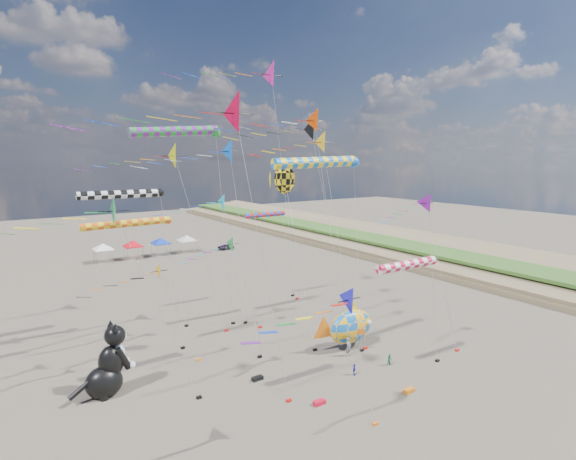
% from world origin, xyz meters
% --- Properties ---
extents(ground, '(260.00, 260.00, 0.00)m').
position_xyz_m(ground, '(0.00, 0.00, 0.00)').
color(ground, brown).
rests_on(ground, ground).
extents(delta_kite_0, '(15.48, 3.32, 28.43)m').
position_xyz_m(delta_kite_0, '(5.40, 24.74, 26.56)').
color(delta_kite_0, '#CB2088').
rests_on(delta_kite_0, ground).
extents(delta_kite_1, '(9.17, 1.83, 14.89)m').
position_xyz_m(delta_kite_1, '(8.54, 3.82, 13.63)').
color(delta_kite_1, '#771489').
rests_on(delta_kite_1, ground).
extents(delta_kite_2, '(10.67, 1.80, 14.35)m').
position_xyz_m(delta_kite_2, '(-4.17, 21.07, 13.03)').
color(delta_kite_2, '#1BBADB').
rests_on(delta_kite_2, ground).
extents(delta_kite_3, '(13.14, 2.81, 21.73)m').
position_xyz_m(delta_kite_3, '(-9.12, 5.32, 20.09)').
color(delta_kite_3, '#C0042C').
rests_on(delta_kite_3, ground).
extents(delta_kite_4, '(10.07, 2.09, 19.27)m').
position_xyz_m(delta_kite_4, '(-6.56, 12.87, 17.89)').
color(delta_kite_4, blue).
rests_on(delta_kite_4, ground).
extents(delta_kite_5, '(9.27, 1.99, 10.12)m').
position_xyz_m(delta_kite_5, '(-4.86, -0.32, 8.79)').
color(delta_kite_5, '#1C1ACB').
rests_on(delta_kite_5, ground).
extents(delta_kite_6, '(13.14, 2.76, 22.07)m').
position_xyz_m(delta_kite_6, '(7.32, 17.54, 20.45)').
color(delta_kite_6, black).
rests_on(delta_kite_6, ground).
extents(delta_kite_7, '(12.27, 2.22, 15.47)m').
position_xyz_m(delta_kite_7, '(-15.47, 9.42, 14.05)').
color(delta_kite_7, '#17833F').
rests_on(delta_kite_7, ground).
extents(delta_kite_8, '(7.94, 1.50, 9.45)m').
position_xyz_m(delta_kite_8, '(-10.98, 15.33, 8.25)').
color(delta_kite_8, gold).
rests_on(delta_kite_8, ground).
extents(delta_kite_9, '(11.08, 2.16, 20.16)m').
position_xyz_m(delta_kite_9, '(2.16, 11.13, 18.77)').
color(delta_kite_9, yellow).
rests_on(delta_kite_9, ground).
extents(delta_kite_10, '(13.67, 2.51, 22.44)m').
position_xyz_m(delta_kite_10, '(3.90, 15.02, 20.90)').
color(delta_kite_10, '#DA4105').
rests_on(delta_kite_10, ground).
extents(delta_kite_11, '(12.54, 2.61, 19.22)m').
position_xyz_m(delta_kite_11, '(-7.58, 20.08, 17.67)').
color(delta_kite_11, '#D0DE10').
rests_on(delta_kite_11, ground).
extents(delta_kite_12, '(8.20, 1.74, 10.25)m').
position_xyz_m(delta_kite_12, '(-2.88, 19.01, 9.03)').
color(delta_kite_12, green).
rests_on(delta_kite_12, ground).
extents(windsock_0, '(10.00, 0.95, 20.60)m').
position_xyz_m(windsock_0, '(-6.14, 21.62, 20.06)').
color(windsock_0, green).
rests_on(windsock_0, ground).
extents(windsock_1, '(9.81, 0.75, 11.87)m').
position_xyz_m(windsock_1, '(-10.59, 23.71, 11.44)').
color(windsock_1, '#F65D14').
rests_on(windsock_1, ground).
extents(windsock_2, '(9.77, 0.91, 17.76)m').
position_xyz_m(windsock_2, '(0.61, 8.76, 17.25)').
color(windsock_2, blue).
rests_on(windsock_2, ground).
extents(windsock_3, '(7.65, 0.78, 9.71)m').
position_xyz_m(windsock_3, '(5.61, 3.44, 9.26)').
color(windsock_3, red).
rests_on(windsock_3, ground).
extents(windsock_4, '(6.88, 0.61, 11.22)m').
position_xyz_m(windsock_4, '(6.20, 26.15, 10.80)').
color(windsock_4, red).
rests_on(windsock_4, ground).
extents(windsock_5, '(8.33, 0.71, 15.03)m').
position_xyz_m(windsock_5, '(-12.25, 18.54, 14.58)').
color(windsock_5, black).
rests_on(windsock_5, ground).
extents(angelfish_kite, '(3.74, 3.02, 17.14)m').
position_xyz_m(angelfish_kite, '(-0.01, 13.25, 15.69)').
color(angelfish_kite, yellow).
rests_on(angelfish_kite, ground).
extents(cat_inflatable, '(4.40, 2.68, 5.57)m').
position_xyz_m(cat_inflatable, '(-15.42, 13.86, 2.78)').
color(cat_inflatable, black).
rests_on(cat_inflatable, ground).
extents(fish_inflatable, '(6.54, 3.02, 4.60)m').
position_xyz_m(fish_inflatable, '(5.26, 9.91, 2.13)').
color(fish_inflatable, blue).
rests_on(fish_inflatable, ground).
extents(person_adult, '(0.72, 0.56, 1.73)m').
position_xyz_m(person_adult, '(4.01, 8.68, 0.87)').
color(person_adult, gray).
rests_on(person_adult, ground).
extents(child_green, '(0.60, 0.54, 1.01)m').
position_xyz_m(child_green, '(5.68, 5.28, 0.50)').
color(child_green, '#177731').
rests_on(child_green, ground).
extents(child_blue, '(0.58, 0.56, 0.97)m').
position_xyz_m(child_blue, '(1.96, 5.69, 0.49)').
color(child_blue, '#2623AE').
rests_on(child_blue, ground).
extents(kite_bag_0, '(0.90, 0.44, 0.30)m').
position_xyz_m(kite_bag_0, '(3.54, 1.30, 0.15)').
color(kite_bag_0, orange).
rests_on(kite_bag_0, ground).
extents(kite_bag_1, '(0.90, 0.44, 0.30)m').
position_xyz_m(kite_bag_1, '(9.49, 13.44, 0.15)').
color(kite_bag_1, '#121AB8').
rests_on(kite_bag_1, ground).
extents(kite_bag_2, '(0.90, 0.44, 0.30)m').
position_xyz_m(kite_bag_2, '(-5.04, 9.42, 0.15)').
color(kite_bag_2, black).
rests_on(kite_bag_2, ground).
extents(kite_bag_3, '(0.90, 0.44, 0.30)m').
position_xyz_m(kite_bag_3, '(-3.15, 3.78, 0.15)').
color(kite_bag_3, red).
rests_on(kite_bag_3, ground).
extents(tent_row, '(19.20, 4.20, 3.80)m').
position_xyz_m(tent_row, '(1.50, 60.00, 3.15)').
color(tent_row, white).
rests_on(tent_row, ground).
extents(parked_car, '(3.23, 1.31, 1.10)m').
position_xyz_m(parked_car, '(16.20, 58.00, 0.55)').
color(parked_car, '#26262D').
rests_on(parked_car, ground).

